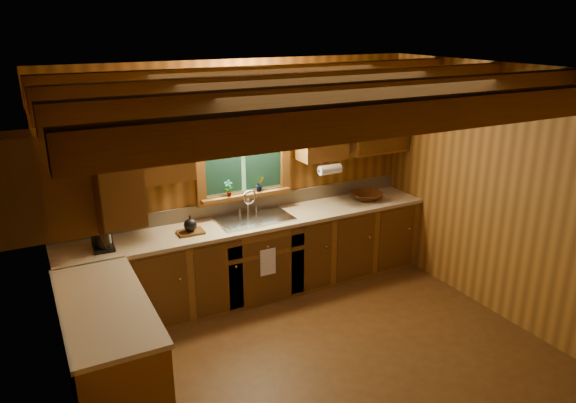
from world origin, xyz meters
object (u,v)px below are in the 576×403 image
at_px(sink, 254,223).
at_px(cutting_board, 191,232).
at_px(wicker_basket, 366,196).
at_px(coffee_maker, 101,232).

bearing_deg(sink, cutting_board, -174.78).
height_order(sink, wicker_basket, sink).
height_order(cutting_board, wicker_basket, wicker_basket).
bearing_deg(coffee_maker, sink, 3.57).
relative_size(sink, wicker_basket, 2.16).
distance_m(coffee_maker, cutting_board, 0.88).
xyz_separation_m(cutting_board, wicker_basket, (2.24, 0.05, 0.03)).
xyz_separation_m(coffee_maker, cutting_board, (0.86, -0.03, -0.15)).
relative_size(sink, cutting_board, 3.09).
distance_m(sink, cutting_board, 0.75).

